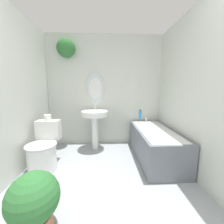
{
  "coord_description": "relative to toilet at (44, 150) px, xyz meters",
  "views": [
    {
      "loc": [
        0.03,
        -0.51,
        1.25
      ],
      "look_at": [
        0.12,
        1.6,
        0.9
      ],
      "focal_mm": 22.0,
      "sensor_mm": 36.0,
      "label": 1
    }
  ],
  "objects": [
    {
      "name": "pedestal_sink",
      "position": [
        0.75,
        0.69,
        0.35
      ],
      "size": [
        0.55,
        0.55,
        0.91
      ],
      "color": "white",
      "rests_on": "ground_plane"
    },
    {
      "name": "wall_left",
      "position": [
        -0.31,
        -0.29,
        0.9
      ],
      "size": [
        0.06,
        2.7,
        2.4
      ],
      "color": "silver",
      "rests_on": "ground_plane"
    },
    {
      "name": "wall_right",
      "position": [
        2.24,
        -0.29,
        0.9
      ],
      "size": [
        0.06,
        2.7,
        2.4
      ],
      "color": "silver",
      "rests_on": "ground_plane"
    },
    {
      "name": "bathtub",
      "position": [
        1.87,
        0.24,
        -0.02
      ],
      "size": [
        0.65,
        1.42,
        0.61
      ],
      "color": "slate",
      "rests_on": "ground_plane"
    },
    {
      "name": "wall_back",
      "position": [
        0.87,
        1.01,
        1.01
      ],
      "size": [
        2.62,
        0.37,
        2.4
      ],
      "color": "silver",
      "rests_on": "ground_plane"
    },
    {
      "name": "toilet",
      "position": [
        0.0,
        0.0,
        0.0
      ],
      "size": [
        0.45,
        0.63,
        0.72
      ],
      "color": "white",
      "rests_on": "ground_plane"
    },
    {
      "name": "shampoo_bottle",
      "position": [
        1.73,
        0.83,
        0.4
      ],
      "size": [
        0.06,
        0.06,
        0.2
      ],
      "color": "#2D84C6",
      "rests_on": "bathtub"
    },
    {
      "name": "toilet_paper_roll",
      "position": [
        -0.0,
        0.23,
        0.48
      ],
      "size": [
        0.11,
        0.11,
        0.1
      ],
      "color": "white",
      "rests_on": "toilet"
    },
    {
      "name": "potted_plant",
      "position": [
        0.38,
        -1.04,
        0.01
      ],
      "size": [
        0.43,
        0.43,
        0.56
      ],
      "color": "#9E6042",
      "rests_on": "ground_plane"
    }
  ]
}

